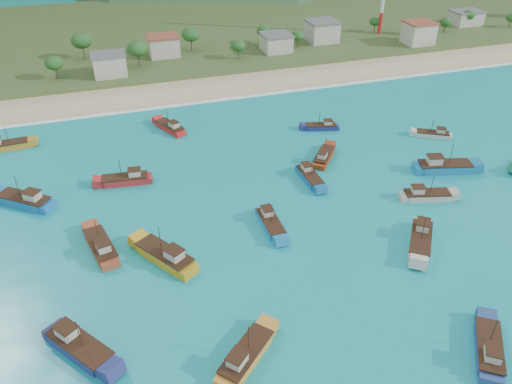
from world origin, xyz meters
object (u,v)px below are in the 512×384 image
object	(u,v)px
boat_4	(321,127)
boat_22	(489,350)
boat_32	(310,177)
boat_0	(426,196)
boat_27	(443,167)
boat_28	(324,157)
boat_14	(433,135)
boat_2	(79,347)
boat_7	(25,201)
boat_12	(126,180)
boat_25	(245,357)
boat_8	(270,223)
boat_16	(420,240)
boat_3	(170,128)
boat_6	(6,146)
boat_23	(166,257)
boat_18	(101,247)

from	to	relation	value
boat_4	boat_22	xyz separation A→B (m)	(-6.70, -68.27, 0.23)
boat_32	boat_0	bearing A→B (deg)	143.45
boat_27	boat_28	size ratio (longest dim) A/B	1.40
boat_14	boat_32	bearing A→B (deg)	134.13
boat_2	boat_28	world-z (taller)	boat_2
boat_7	boat_22	world-z (taller)	boat_7
boat_12	boat_25	distance (m)	50.05
boat_25	boat_28	xyz separation A→B (m)	(31.74, 45.38, -0.12)
boat_0	boat_8	world-z (taller)	boat_0
boat_16	boat_14	bearing A→B (deg)	-90.45
boat_2	boat_3	world-z (taller)	boat_2
boat_25	boat_27	distance (m)	63.00
boat_6	boat_7	xyz separation A→B (m)	(5.55, -25.17, 0.15)
boat_28	boat_12	bearing A→B (deg)	-146.10
boat_23	boat_22	bearing A→B (deg)	-73.25
boat_25	boat_22	bearing A→B (deg)	32.09
boat_2	boat_14	bearing A→B (deg)	169.04
boat_23	boat_25	size ratio (longest dim) A/B	1.19
boat_16	boat_23	xyz separation A→B (m)	(-41.89, 8.91, 0.08)
boat_8	boat_32	xyz separation A→B (m)	(12.86, 12.44, -0.03)
boat_3	boat_2	bearing A→B (deg)	-134.69
boat_8	boat_4	bearing A→B (deg)	-126.80
boat_14	boat_2	bearing A→B (deg)	145.99
boat_3	boat_12	size ratio (longest dim) A/B	0.95
boat_12	boat_32	world-z (taller)	boat_12
boat_16	boat_27	world-z (taller)	boat_27
boat_2	boat_12	world-z (taller)	boat_2
boat_6	boat_8	distance (m)	65.97
boat_14	boat_22	xyz separation A→B (m)	(-30.25, -56.32, 0.23)
boat_8	boat_7	bearing A→B (deg)	-26.15
boat_0	boat_18	size ratio (longest dim) A/B	0.90
boat_0	boat_14	world-z (taller)	boat_0
boat_16	boat_18	xyz separation A→B (m)	(-51.76, 14.79, -0.03)
boat_2	boat_3	distance (m)	66.01
boat_3	boat_18	bearing A→B (deg)	-138.79
boat_3	boat_8	distance (m)	45.10
boat_3	boat_16	bearing A→B (deg)	-84.20
boat_8	boat_16	bearing A→B (deg)	151.13
boat_16	boat_18	size ratio (longest dim) A/B	0.96
boat_4	boat_23	distance (m)	57.41
boat_23	boat_25	world-z (taller)	boat_23
boat_8	boat_32	distance (m)	17.89
boat_18	boat_3	bearing A→B (deg)	52.41
boat_6	boat_32	distance (m)	68.96
boat_4	boat_6	size ratio (longest dim) A/B	0.82
boat_4	boat_16	world-z (taller)	boat_16
boat_3	boat_6	bearing A→B (deg)	152.49
boat_14	boat_25	size ratio (longest dim) A/B	0.85
boat_8	boat_12	bearing A→B (deg)	-44.58
boat_8	boat_18	distance (m)	29.20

